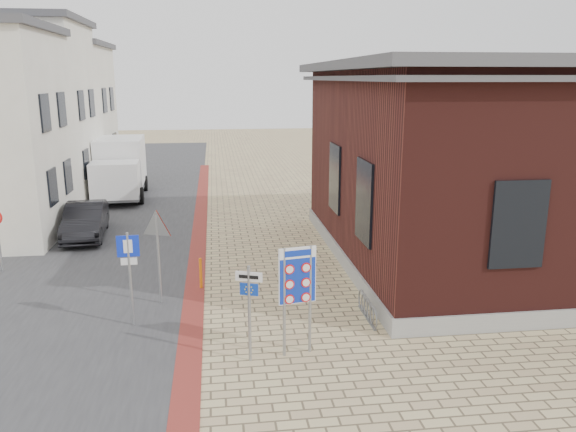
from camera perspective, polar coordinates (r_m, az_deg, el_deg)
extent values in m
plane|color=tan|center=(13.02, -1.00, -14.90)|extent=(120.00, 120.00, 0.00)
cube|color=#38383A|center=(27.40, -16.17, 0.11)|extent=(7.00, 60.00, 0.02)
cube|color=maroon|center=(22.25, -9.08, -2.63)|extent=(0.60, 40.00, 0.02)
cube|color=gray|center=(21.87, 20.90, -3.04)|extent=(12.15, 12.15, 0.50)
cube|color=#431815|center=(21.20, 21.65, 5.40)|extent=(12.00, 12.00, 6.00)
cube|color=#49494E|center=(21.03, 22.43, 13.91)|extent=(13.00, 13.00, 0.30)
cube|color=#49494E|center=(21.02, 22.33, 12.82)|extent=(12.70, 12.70, 0.15)
cube|color=black|center=(16.29, 7.81, 1.46)|extent=(0.12, 1.60, 2.40)
cube|color=black|center=(20.11, 4.83, 3.89)|extent=(0.12, 1.60, 2.40)
cube|color=black|center=(14.72, 22.36, -0.81)|extent=(1.40, 0.12, 2.20)
cube|color=black|center=(23.35, -22.82, 2.75)|extent=(0.10, 1.10, 1.40)
cube|color=black|center=(25.64, -21.46, 3.78)|extent=(0.10, 1.10, 1.40)
cube|color=black|center=(23.03, -23.48, 9.59)|extent=(0.10, 1.10, 1.40)
cube|color=black|center=(25.35, -22.03, 10.02)|extent=(0.10, 1.10, 1.40)
cube|color=silver|center=(30.97, -26.15, 9.02)|extent=(7.00, 6.00, 8.80)
cube|color=#49494E|center=(31.03, -27.08, 17.39)|extent=(7.40, 6.40, 0.30)
cube|color=black|center=(29.10, -19.82, 5.02)|extent=(0.10, 1.10, 1.40)
cube|color=black|center=(31.43, -18.93, 5.69)|extent=(0.10, 1.10, 1.40)
cube|color=black|center=(28.85, -20.28, 10.51)|extent=(0.10, 1.10, 1.40)
cube|color=black|center=(31.19, -19.33, 10.78)|extent=(0.10, 1.10, 1.40)
cube|color=silver|center=(36.73, -23.17, 9.23)|extent=(7.00, 6.00, 8.00)
cube|color=#49494E|center=(36.70, -23.80, 15.68)|extent=(7.40, 6.40, 0.30)
cube|color=black|center=(34.94, -17.81, 6.53)|extent=(0.10, 1.10, 1.40)
cube|color=black|center=(37.29, -17.18, 6.99)|extent=(0.10, 1.10, 1.40)
cube|color=black|center=(34.72, -18.15, 11.11)|extent=(0.10, 1.10, 1.40)
cube|color=black|center=(37.09, -17.49, 11.29)|extent=(0.10, 1.10, 1.40)
torus|color=slate|center=(14.79, 8.69, -10.18)|extent=(0.04, 0.60, 0.60)
torus|color=slate|center=(15.05, 8.37, -9.72)|extent=(0.04, 0.60, 0.60)
torus|color=slate|center=(15.32, 8.06, -9.28)|extent=(0.04, 0.60, 0.60)
torus|color=slate|center=(15.58, 7.77, -8.86)|extent=(0.04, 0.60, 0.60)
torus|color=slate|center=(15.85, 7.48, -8.45)|extent=(0.04, 0.60, 0.60)
cube|color=slate|center=(15.42, 8.03, -10.17)|extent=(0.08, 1.60, 0.04)
imported|color=black|center=(23.94, -19.90, -0.43)|extent=(1.83, 4.33, 1.39)
cube|color=slate|center=(31.29, -16.62, 2.65)|extent=(2.59, 5.99, 0.27)
cube|color=white|center=(29.12, -17.14, 3.55)|extent=(2.38, 1.97, 1.74)
cube|color=black|center=(28.26, -17.37, 3.91)|extent=(2.07, 0.19, 0.87)
cube|color=white|center=(32.03, -16.62, 5.47)|extent=(2.60, 4.04, 2.40)
cylinder|color=black|center=(29.76, -19.13, 1.80)|extent=(0.32, 0.88, 0.87)
cylinder|color=black|center=(29.49, -14.74, 2.01)|extent=(0.32, 0.88, 0.87)
cylinder|color=black|center=(33.15, -18.28, 3.03)|extent=(0.32, 0.88, 0.87)
cylinder|color=black|center=(32.91, -14.33, 3.23)|extent=(0.32, 0.88, 0.87)
cylinder|color=gray|center=(12.87, -0.39, -8.84)|extent=(0.07, 0.07, 2.59)
cylinder|color=gray|center=(13.06, 2.26, -8.50)|extent=(0.07, 0.07, 2.59)
cube|color=white|center=(12.74, 0.95, -6.07)|extent=(0.88, 0.21, 1.33)
cube|color=#0E2AA8|center=(12.74, 0.95, -6.07)|extent=(0.84, 0.21, 1.30)
cube|color=white|center=(12.56, 0.96, -3.76)|extent=(0.85, 0.21, 0.25)
cylinder|color=gray|center=(12.74, -3.93, -9.92)|extent=(0.07, 0.07, 2.27)
cube|color=white|center=(12.41, -4.00, -6.17)|extent=(0.59, 0.25, 0.22)
cube|color=#0F38B7|center=(12.51, -3.98, -7.44)|extent=(0.40, 0.18, 0.28)
cylinder|color=gray|center=(14.94, -15.72, -6.28)|extent=(0.07, 0.07, 2.51)
cube|color=#102AC7|center=(14.66, -15.95, -2.96)|extent=(0.55, 0.07, 0.55)
cube|color=white|center=(14.77, -15.85, -4.45)|extent=(0.40, 0.06, 0.18)
cylinder|color=gray|center=(16.17, -13.00, -4.38)|extent=(0.07, 0.07, 2.61)
cylinder|color=orange|center=(17.34, -8.86, -5.78)|extent=(0.10, 0.10, 0.97)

